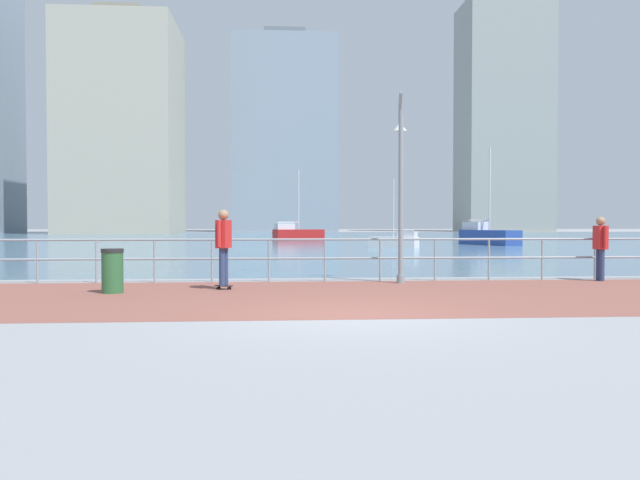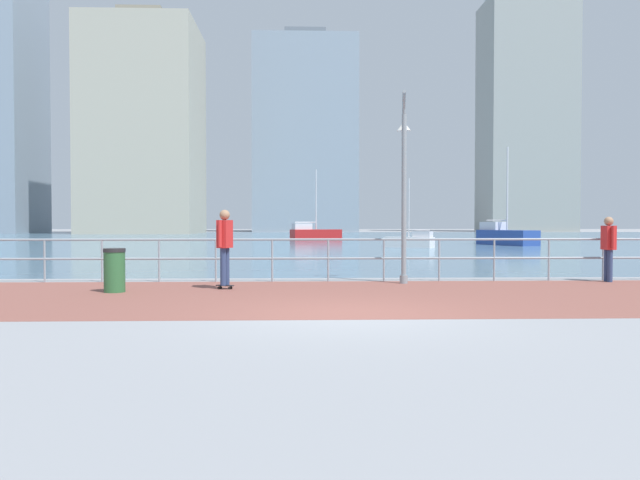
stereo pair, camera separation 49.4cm
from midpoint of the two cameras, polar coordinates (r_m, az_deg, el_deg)
ground at (r=50.09m, az=-0.87°, el=-0.16°), size 220.00×220.00×0.00m
brick_paving at (r=12.76m, az=2.54°, el=-5.03°), size 28.00×6.32×0.01m
harbor_water at (r=60.83m, az=-1.07°, el=0.14°), size 180.00×88.00×0.00m
waterfront_railing at (r=15.85m, az=1.64°, el=-1.06°), size 25.25×0.06×1.08m
lamppost at (r=15.68m, az=8.45°, el=5.61°), size 0.36×0.81×4.67m
skateboarder at (r=14.11m, az=-7.57°, el=-0.12°), size 0.41×0.55×1.76m
bystander at (r=17.39m, az=25.25°, el=-0.30°), size 0.24×0.55×1.62m
trash_bin at (r=13.99m, az=-17.03°, el=-2.61°), size 0.46×0.46×0.93m
sailboat_white at (r=38.27m, az=8.50°, el=-0.09°), size 2.99×2.35×4.15m
sailboat_navy at (r=44.37m, az=16.62°, el=0.38°), size 3.11×4.87×6.56m
sailboat_ivory at (r=54.39m, az=-0.25°, el=0.59°), size 4.52×2.76×6.07m
tower_steel at (r=119.60m, az=18.13°, el=10.51°), size 14.97×11.05×42.32m
tower_concrete at (r=113.55m, az=-1.23°, el=9.26°), size 17.80×14.74×35.20m
tower_beige at (r=95.30m, az=-15.39°, el=9.59°), size 15.41×15.60×31.53m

